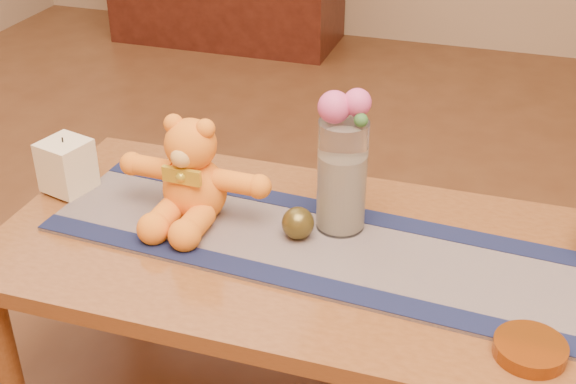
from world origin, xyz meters
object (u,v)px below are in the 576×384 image
(glass_vase, at_px, (342,176))
(bronze_ball, at_px, (298,223))
(amber_dish, at_px, (530,349))
(teddy_bear, at_px, (193,169))
(pillar_candle, at_px, (67,165))

(glass_vase, xyz_separation_m, bronze_ball, (-0.08, -0.07, -0.09))
(glass_vase, xyz_separation_m, amber_dish, (0.43, -0.30, -0.12))
(glass_vase, height_order, amber_dish, glass_vase)
(glass_vase, relative_size, amber_dish, 1.97)
(teddy_bear, distance_m, glass_vase, 0.34)
(glass_vase, distance_m, amber_dish, 0.54)
(glass_vase, bearing_deg, teddy_bear, -171.24)
(teddy_bear, relative_size, glass_vase, 1.33)
(bronze_ball, relative_size, amber_dish, 0.55)
(bronze_ball, distance_m, amber_dish, 0.56)
(pillar_candle, relative_size, amber_dish, 0.96)
(glass_vase, bearing_deg, amber_dish, -35.11)
(pillar_candle, bearing_deg, bronze_ball, -3.48)
(teddy_bear, distance_m, bronze_ball, 0.27)
(teddy_bear, bearing_deg, bronze_ball, -3.23)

